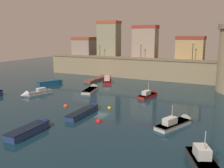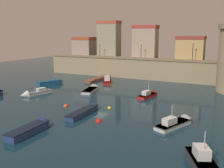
{
  "view_description": "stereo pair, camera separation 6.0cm",
  "coord_description": "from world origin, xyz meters",
  "px_view_note": "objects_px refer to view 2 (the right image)",
  "views": [
    {
      "loc": [
        18.03,
        -32.35,
        9.65
      ],
      "look_at": [
        0.0,
        4.64,
        1.52
      ],
      "focal_mm": 40.4,
      "sensor_mm": 36.0,
      "label": 1
    },
    {
      "loc": [
        18.08,
        -32.32,
        9.65
      ],
      "look_at": [
        0.0,
        4.64,
        1.52
      ],
      "focal_mm": 40.4,
      "sensor_mm": 36.0,
      "label": 2
    }
  ],
  "objects_px": {
    "moored_boat_4": "(107,80)",
    "mooring_buoy_0": "(66,106)",
    "moored_boat_9": "(178,122)",
    "quay_lamp_0": "(100,48)",
    "mooring_buoy_2": "(109,108)",
    "quay_lamp_1": "(141,48)",
    "moored_boat_2": "(86,110)",
    "moored_boat_5": "(150,94)",
    "moored_boat_0": "(92,89)",
    "moored_boat_6": "(52,82)",
    "moored_boat_7": "(34,93)",
    "moored_boat_8": "(205,167)",
    "moored_boat_3": "(33,128)",
    "quay_lamp_2": "(193,48)",
    "mooring_buoy_1": "(98,122)"
  },
  "relations": [
    {
      "from": "moored_boat_3",
      "to": "moored_boat_8",
      "type": "distance_m",
      "value": 16.51
    },
    {
      "from": "moored_boat_0",
      "to": "moored_boat_7",
      "type": "height_order",
      "value": "moored_boat_0"
    },
    {
      "from": "moored_boat_0",
      "to": "moored_boat_9",
      "type": "distance_m",
      "value": 20.17
    },
    {
      "from": "moored_boat_3",
      "to": "moored_boat_5",
      "type": "xyz_separation_m",
      "value": [
        6.09,
        19.18,
        -0.04
      ]
    },
    {
      "from": "moored_boat_6",
      "to": "moored_boat_8",
      "type": "distance_m",
      "value": 37.05
    },
    {
      "from": "moored_boat_3",
      "to": "moored_boat_2",
      "type": "bearing_deg",
      "value": -12.17
    },
    {
      "from": "moored_boat_0",
      "to": "moored_boat_7",
      "type": "distance_m",
      "value": 9.69
    },
    {
      "from": "moored_boat_7",
      "to": "moored_boat_8",
      "type": "relative_size",
      "value": 1.07
    },
    {
      "from": "quay_lamp_0",
      "to": "mooring_buoy_2",
      "type": "relative_size",
      "value": 5.8
    },
    {
      "from": "moored_boat_2",
      "to": "moored_boat_6",
      "type": "bearing_deg",
      "value": 51.05
    },
    {
      "from": "moored_boat_0",
      "to": "moored_boat_2",
      "type": "distance_m",
      "value": 12.9
    },
    {
      "from": "quay_lamp_1",
      "to": "moored_boat_0",
      "type": "distance_m",
      "value": 17.31
    },
    {
      "from": "moored_boat_2",
      "to": "mooring_buoy_1",
      "type": "height_order",
      "value": "moored_boat_2"
    },
    {
      "from": "moored_boat_2",
      "to": "moored_boat_9",
      "type": "height_order",
      "value": "moored_boat_9"
    },
    {
      "from": "moored_boat_0",
      "to": "moored_boat_8",
      "type": "distance_m",
      "value": 28.68
    },
    {
      "from": "moored_boat_4",
      "to": "moored_boat_6",
      "type": "bearing_deg",
      "value": 103.49
    },
    {
      "from": "moored_boat_6",
      "to": "quay_lamp_0",
      "type": "bearing_deg",
      "value": 13.74
    },
    {
      "from": "moored_boat_0",
      "to": "mooring_buoy_0",
      "type": "distance_m",
      "value": 10.34
    },
    {
      "from": "moored_boat_4",
      "to": "mooring_buoy_1",
      "type": "relative_size",
      "value": 7.78
    },
    {
      "from": "moored_boat_0",
      "to": "moored_boat_3",
      "type": "xyz_separation_m",
      "value": [
        4.34,
        -19.02,
        0.13
      ]
    },
    {
      "from": "moored_boat_8",
      "to": "mooring_buoy_2",
      "type": "relative_size",
      "value": 10.36
    },
    {
      "from": "moored_boat_0",
      "to": "moored_boat_4",
      "type": "distance_m",
      "value": 8.27
    },
    {
      "from": "quay_lamp_2",
      "to": "moored_boat_0",
      "type": "height_order",
      "value": "quay_lamp_2"
    },
    {
      "from": "mooring_buoy_1",
      "to": "mooring_buoy_2",
      "type": "height_order",
      "value": "mooring_buoy_1"
    },
    {
      "from": "moored_boat_0",
      "to": "mooring_buoy_2",
      "type": "relative_size",
      "value": 11.44
    },
    {
      "from": "moored_boat_7",
      "to": "moored_boat_6",
      "type": "bearing_deg",
      "value": -142.63
    },
    {
      "from": "moored_boat_6",
      "to": "mooring_buoy_0",
      "type": "xyz_separation_m",
      "value": [
        11.59,
        -11.39,
        -0.42
      ]
    },
    {
      "from": "moored_boat_9",
      "to": "mooring_buoy_0",
      "type": "bearing_deg",
      "value": 111.78
    },
    {
      "from": "moored_boat_5",
      "to": "moored_boat_9",
      "type": "height_order",
      "value": "moored_boat_5"
    },
    {
      "from": "moored_boat_4",
      "to": "mooring_buoy_2",
      "type": "bearing_deg",
      "value": -177.74
    },
    {
      "from": "moored_boat_2",
      "to": "moored_boat_6",
      "type": "distance_m",
      "value": 20.15
    },
    {
      "from": "moored_boat_7",
      "to": "mooring_buoy_0",
      "type": "xyz_separation_m",
      "value": [
        8.63,
        -3.25,
        -0.29
      ]
    },
    {
      "from": "mooring_buoy_0",
      "to": "moored_boat_9",
      "type": "bearing_deg",
      "value": -1.92
    },
    {
      "from": "moored_boat_9",
      "to": "mooring_buoy_2",
      "type": "bearing_deg",
      "value": 99.97
    },
    {
      "from": "moored_boat_4",
      "to": "mooring_buoy_0",
      "type": "xyz_separation_m",
      "value": [
        3.04,
        -18.36,
        -0.37
      ]
    },
    {
      "from": "quay_lamp_0",
      "to": "quay_lamp_2",
      "type": "height_order",
      "value": "quay_lamp_2"
    },
    {
      "from": "moored_boat_7",
      "to": "moored_boat_9",
      "type": "xyz_separation_m",
      "value": [
        23.89,
        -3.76,
        0.03
      ]
    },
    {
      "from": "moored_boat_6",
      "to": "moored_boat_7",
      "type": "height_order",
      "value": "moored_boat_6"
    },
    {
      "from": "moored_boat_2",
      "to": "mooring_buoy_2",
      "type": "xyz_separation_m",
      "value": [
        1.66,
        3.09,
        -0.33
      ]
    },
    {
      "from": "moored_boat_8",
      "to": "mooring_buoy_0",
      "type": "distance_m",
      "value": 21.25
    },
    {
      "from": "moored_boat_7",
      "to": "mooring_buoy_2",
      "type": "relative_size",
      "value": 11.06
    },
    {
      "from": "moored_boat_7",
      "to": "mooring_buoy_1",
      "type": "distance_m",
      "value": 16.99
    },
    {
      "from": "moored_boat_0",
      "to": "quay_lamp_1",
      "type": "bearing_deg",
      "value": -24.41
    },
    {
      "from": "moored_boat_4",
      "to": "moored_boat_9",
      "type": "distance_m",
      "value": 26.29
    },
    {
      "from": "quay_lamp_1",
      "to": "moored_boat_2",
      "type": "relative_size",
      "value": 0.48
    },
    {
      "from": "moored_boat_7",
      "to": "moored_boat_8",
      "type": "distance_m",
      "value": 30.43
    },
    {
      "from": "moored_boat_9",
      "to": "mooring_buoy_0",
      "type": "relative_size",
      "value": 9.26
    },
    {
      "from": "moored_boat_2",
      "to": "moored_boat_8",
      "type": "relative_size",
      "value": 1.27
    },
    {
      "from": "quay_lamp_1",
      "to": "moored_boat_5",
      "type": "relative_size",
      "value": 0.66
    },
    {
      "from": "quay_lamp_1",
      "to": "mooring_buoy_2",
      "type": "distance_m",
      "value": 25.35
    }
  ]
}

